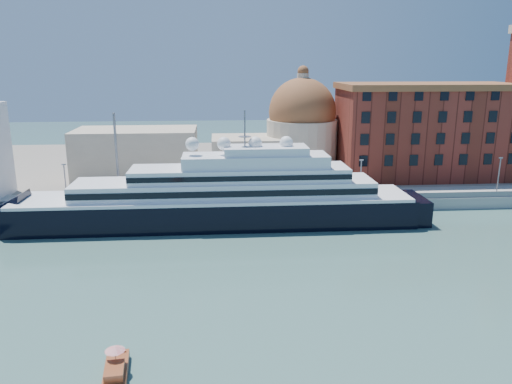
{
  "coord_description": "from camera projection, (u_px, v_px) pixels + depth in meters",
  "views": [
    {
      "loc": [
        0.39,
        -68.22,
        30.17
      ],
      "look_at": [
        7.11,
        18.0,
        7.61
      ],
      "focal_mm": 35.0,
      "sensor_mm": 36.0,
      "label": 1
    }
  ],
  "objects": [
    {
      "name": "ground",
      "position": [
        217.0,
        274.0,
        73.4
      ],
      "size": [
        400.0,
        400.0,
        0.0
      ],
      "primitive_type": "plane",
      "color": "#345B57",
      "rests_on": "ground"
    },
    {
      "name": "quay",
      "position": [
        217.0,
        203.0,
        105.88
      ],
      "size": [
        180.0,
        10.0,
        2.5
      ],
      "primitive_type": "cube",
      "color": "gray",
      "rests_on": "ground"
    },
    {
      "name": "land",
      "position": [
        217.0,
        165.0,
        145.5
      ],
      "size": [
        260.0,
        72.0,
        2.0
      ],
      "primitive_type": "cube",
      "color": "slate",
      "rests_on": "ground"
    },
    {
      "name": "quay_fence",
      "position": [
        217.0,
        200.0,
        101.08
      ],
      "size": [
        180.0,
        0.1,
        1.2
      ],
      "primitive_type": "cube",
      "color": "slate",
      "rests_on": "quay"
    },
    {
      "name": "superyacht",
      "position": [
        202.0,
        203.0,
        94.28
      ],
      "size": [
        84.99,
        11.78,
        25.4
      ],
      "color": "black",
      "rests_on": "ground"
    },
    {
      "name": "water_taxi",
      "position": [
        116.0,
        371.0,
        48.96
      ],
      "size": [
        2.96,
        6.93,
        3.19
      ],
      "rotation": [
        0.0,
        0.0,
        0.11
      ],
      "color": "brown",
      "rests_on": "ground"
    },
    {
      "name": "warehouse",
      "position": [
        425.0,
        130.0,
        124.0
      ],
      "size": [
        43.0,
        19.0,
        23.25
      ],
      "color": "maroon",
      "rests_on": "land"
    },
    {
      "name": "church",
      "position": [
        241.0,
        140.0,
        126.81
      ],
      "size": [
        66.0,
        18.0,
        25.5
      ],
      "color": "beige",
      "rests_on": "land"
    },
    {
      "name": "lamp_posts",
      "position": [
        153.0,
        166.0,
        101.09
      ],
      "size": [
        120.8,
        2.4,
        18.0
      ],
      "color": "slate",
      "rests_on": "quay"
    }
  ]
}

